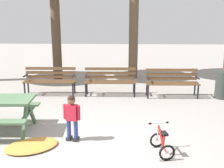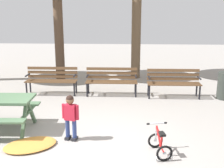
% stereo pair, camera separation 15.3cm
% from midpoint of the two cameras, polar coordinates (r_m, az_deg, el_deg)
% --- Properties ---
extents(ground, '(36.00, 36.00, 0.00)m').
position_cam_midpoint_polar(ground, '(5.53, -4.88, -13.36)').
color(ground, gray).
extents(park_bench_far_left, '(1.61, 0.47, 0.85)m').
position_cam_midpoint_polar(park_bench_far_left, '(9.19, -11.50, 1.15)').
color(park_bench_far_left, brown).
rests_on(park_bench_far_left, ground).
extents(park_bench_left, '(1.61, 0.48, 0.85)m').
position_cam_midpoint_polar(park_bench_left, '(8.90, 0.42, 1.02)').
color(park_bench_left, brown).
rests_on(park_bench_left, ground).
extents(park_bench_right, '(1.61, 0.49, 0.85)m').
position_cam_midpoint_polar(park_bench_right, '(8.89, 12.71, 0.65)').
color(park_bench_right, brown).
rests_on(park_bench_right, ground).
extents(child_standing, '(0.36, 0.21, 0.96)m').
position_cam_midpoint_polar(child_standing, '(5.81, -7.57, -6.05)').
color(child_standing, navy).
rests_on(child_standing, ground).
extents(kids_bicycle, '(0.46, 0.61, 0.54)m').
position_cam_midpoint_polar(kids_bicycle, '(5.42, 10.40, -11.80)').
color(kids_bicycle, black).
rests_on(kids_bicycle, ground).
extents(leaf_pile, '(1.24, 1.12, 0.07)m').
position_cam_midpoint_polar(leaf_pile, '(5.89, -15.33, -11.68)').
color(leaf_pile, '#C68438').
rests_on(leaf_pile, ground).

